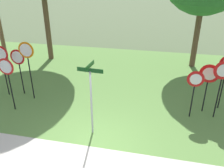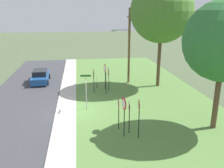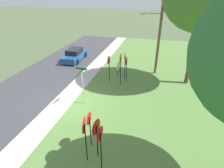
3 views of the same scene
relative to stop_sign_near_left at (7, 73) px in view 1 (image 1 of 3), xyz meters
The scene contains 11 objects.
ground_plane 4.92m from the stop_sign_near_left, 21.84° to the right, with size 160.00×160.00×0.00m, color #4C5B3D.
sidewalk_strip 5.24m from the stop_sign_near_left, 30.53° to the right, with size 44.00×1.60×0.06m, color #BCB7AD.
grass_median 6.31m from the stop_sign_near_left, 45.47° to the left, with size 44.00×12.00×0.04m, color #567F3D.
stop_sign_near_left is the anchor object (origin of this frame).
stop_sign_near_right 1.21m from the stop_sign_near_left, 73.52° to the left, with size 0.76×0.09×2.88m.
stop_sign_far_left 1.56m from the stop_sign_near_left, 106.59° to the left, with size 0.75×0.10×2.37m.
stop_sign_far_center 1.67m from the stop_sign_near_left, 133.07° to the left, with size 0.77×0.13×2.59m.
yield_sign_near_left 7.84m from the stop_sign_near_left, ahead, with size 0.69×0.10×2.14m.
yield_sign_far_left 8.53m from the stop_sign_near_left, 11.38° to the left, with size 0.81×0.17×2.25m.
yield_sign_far_right 8.86m from the stop_sign_near_left, ahead, with size 0.79×0.18×2.59m.
street_name_post 4.06m from the stop_sign_near_left, 12.05° to the right, with size 0.96×0.82×2.86m.
Camera 1 is at (2.07, -6.19, 5.66)m, focal length 37.13 mm.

